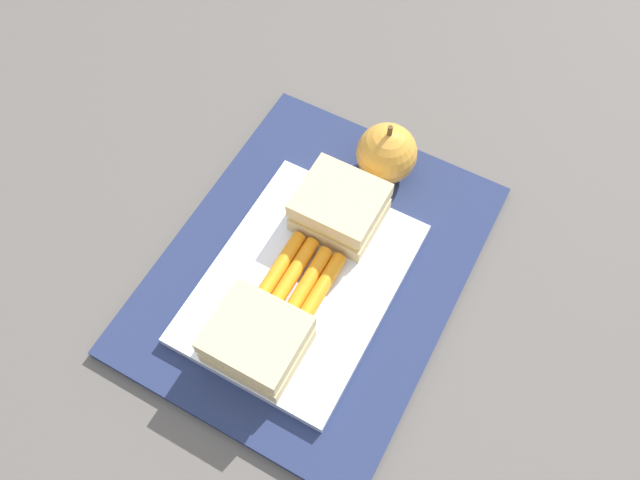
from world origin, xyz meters
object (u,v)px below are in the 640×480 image
carrot_sticks_bundle (301,277)px  food_tray (301,283)px  sandwich_half_right (340,207)px  apple (387,153)px  sandwich_half_left (257,340)px

carrot_sticks_bundle → food_tray: bearing=-144.6°
food_tray → sandwich_half_right: size_ratio=2.88×
sandwich_half_right → apple: bearing=-7.8°
food_tray → sandwich_half_left: sandwich_half_left is taller
sandwich_half_right → sandwich_half_left: bearing=180.0°
food_tray → carrot_sticks_bundle: 0.01m
food_tray → sandwich_half_left: 0.08m
sandwich_half_left → sandwich_half_right: bearing=0.0°
food_tray → apple: 0.16m
apple → food_tray: bearing=175.9°
carrot_sticks_bundle → apple: 0.16m
sandwich_half_right → apple: size_ratio=1.07×
sandwich_half_left → apple: bearing=-2.7°
sandwich_half_left → food_tray: bearing=0.0°
sandwich_half_right → carrot_sticks_bundle: 0.08m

